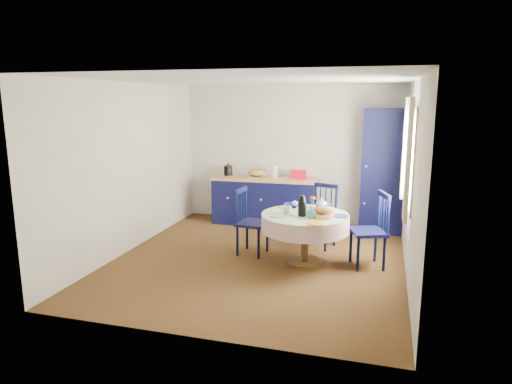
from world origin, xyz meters
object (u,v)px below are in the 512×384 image
cobalt_bowl (292,206)px  chair_left (250,221)px  mug_c (326,209)px  mug_d (295,205)px  chair_far (321,215)px  mug_b (310,215)px  chair_right (371,230)px  mug_a (287,210)px  pantry_cabinet (384,171)px  dining_table (306,223)px  kitchen_counter (264,200)px

cobalt_bowl → chair_left: bearing=-172.3°
mug_c → mug_d: bearing=162.3°
chair_far → mug_b: chair_far is taller
chair_left → mug_c: bearing=-86.5°
chair_left → chair_right: chair_right is taller
mug_a → pantry_cabinet: bearing=58.4°
chair_far → mug_a: (-0.35, -0.91, 0.28)m
mug_b → mug_d: mug_b is taller
pantry_cabinet → chair_right: size_ratio=2.04×
chair_left → mug_d: size_ratio=10.91×
pantry_cabinet → mug_d: 2.08m
pantry_cabinet → chair_right: bearing=-92.4°
chair_far → mug_a: bearing=-93.7°
mug_d → mug_b: bearing=-60.0°
dining_table → pantry_cabinet: bearing=63.5°
mug_b → mug_c: 0.42m
pantry_cabinet → mug_a: (-1.25, -2.03, -0.28)m
dining_table → mug_c: dining_table is taller
pantry_cabinet → mug_d: pantry_cabinet is taller
kitchen_counter → dining_table: bearing=-62.3°
mug_b → chair_right: bearing=25.9°
mug_b → mug_c: bearing=69.1°
chair_left → mug_b: 1.09m
mug_a → mug_c: bearing=23.3°
mug_a → mug_c: (0.50, 0.21, -0.01)m
mug_b → mug_c: (0.15, 0.39, -0.01)m
mug_b → mug_d: bearing=120.0°
chair_far → mug_a: 1.01m
chair_left → chair_far: size_ratio=1.01×
kitchen_counter → mug_b: kitchen_counter is taller
chair_left → chair_right: bearing=-86.0°
kitchen_counter → mug_b: 2.44m
mug_b → cobalt_bowl: mug_b is taller
chair_left → cobalt_bowl: bearing=-76.0°
mug_c → chair_left: bearing=177.2°
pantry_cabinet → chair_left: bearing=-135.0°
chair_left → mug_a: size_ratio=7.76×
chair_far → mug_d: (-0.31, -0.55, 0.27)m
pantry_cabinet → cobalt_bowl: pantry_cabinet is taller
kitchen_counter → chair_right: 2.61m
cobalt_bowl → mug_c: bearing=-15.1°
mug_b → mug_d: 0.62m
kitchen_counter → mug_b: bearing=-62.7°
dining_table → mug_c: size_ratio=10.78×
mug_c → mug_d: (-0.46, 0.15, -0.00)m
mug_a → mug_d: mug_a is taller
chair_right → mug_c: 0.67m
mug_b → kitchen_counter: bearing=119.3°
mug_c → kitchen_counter: bearing=127.8°
chair_far → cobalt_bowl: 0.71m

